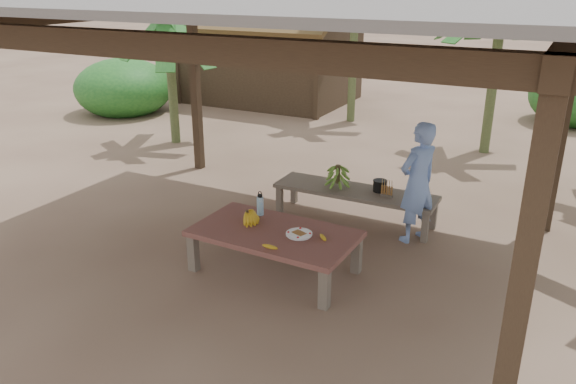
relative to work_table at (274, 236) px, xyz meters
The scene contains 16 objects.
ground 0.59m from the work_table, 114.42° to the left, with size 80.00×80.00×0.00m, color brown.
pavilion 2.37m from the work_table, 117.18° to the left, with size 6.60×5.60×2.95m.
work_table is the anchor object (origin of this frame).
bench 1.77m from the work_table, 81.04° to the left, with size 2.21×0.62×0.45m.
ripe_banana_bunch 0.42m from the work_table, behind, with size 0.27×0.23×0.17m, color gold, non-canonical shape.
plate 0.31m from the work_table, ahead, with size 0.29×0.29×0.04m.
loose_banana_front 0.44m from the work_table, 67.25° to the right, with size 0.04×0.17×0.04m, color gold.
loose_banana_side 0.57m from the work_table, ahead, with size 0.04×0.14×0.04m, color gold.
water_flask 0.53m from the work_table, 138.69° to the left, with size 0.08×0.08×0.30m.
green_banana_stalk 1.76m from the work_table, 89.29° to the left, with size 0.29×0.29×0.33m, color #598C2D, non-canonical shape.
cooking_pot 1.94m from the work_table, 72.35° to the left, with size 0.18×0.18×0.15m, color black.
skewer_rack 1.86m from the work_table, 66.80° to the left, with size 0.18×0.08×0.24m, color #A57F47, non-canonical shape.
woman 1.96m from the work_table, 52.94° to the left, with size 0.56×0.37×1.54m, color #7797E0.
hut 9.59m from the work_table, 119.16° to the left, with size 4.40×3.43×2.85m.
banana_plant_n 6.45m from the work_table, 77.60° to the left, with size 1.80×1.80×3.05m.
banana_plant_w 6.04m from the work_table, 139.14° to the left, with size 1.80×1.80×2.67m.
Camera 1 is at (2.91, -5.29, 3.12)m, focal length 35.00 mm.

